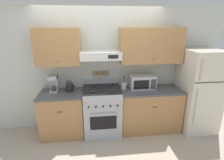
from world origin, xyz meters
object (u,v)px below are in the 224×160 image
object	(u,v)px
utensil_crock	(124,85)
refrigerator	(198,91)
microwave	(142,81)
coffee_maker	(54,83)
stove_range	(102,110)
tea_kettle	(70,87)

from	to	relation	value
utensil_crock	refrigerator	bearing A→B (deg)	-6.44
refrigerator	microwave	size ratio (longest dim) A/B	3.33
coffee_maker	refrigerator	bearing A→B (deg)	-3.93
coffee_maker	utensil_crock	xyz separation A→B (m)	(1.40, -0.03, -0.09)
stove_range	microwave	size ratio (longest dim) A/B	2.10
stove_range	utensil_crock	xyz separation A→B (m)	(0.46, 0.13, 0.48)
microwave	utensil_crock	size ratio (longest dim) A/B	1.78
tea_kettle	coffee_maker	distance (m)	0.32
refrigerator	coffee_maker	distance (m)	2.95
refrigerator	microwave	distance (m)	1.19
microwave	stove_range	bearing A→B (deg)	-170.33
stove_range	coffee_maker	world-z (taller)	coffee_maker
stove_range	tea_kettle	bearing A→B (deg)	168.81
coffee_maker	utensil_crock	distance (m)	1.40
microwave	utensil_crock	bearing A→B (deg)	-177.29
stove_range	coffee_maker	xyz separation A→B (m)	(-0.94, 0.15, 0.57)
refrigerator	utensil_crock	world-z (taller)	refrigerator
tea_kettle	coffee_maker	world-z (taller)	coffee_maker
tea_kettle	utensil_crock	bearing A→B (deg)	0.00
microwave	utensil_crock	xyz separation A→B (m)	(-0.38, -0.02, -0.07)
tea_kettle	utensil_crock	xyz separation A→B (m)	(1.10, 0.00, -0.02)
microwave	refrigerator	bearing A→B (deg)	-9.37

